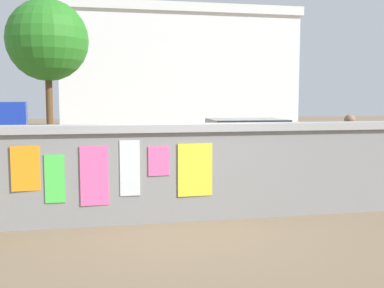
{
  "coord_description": "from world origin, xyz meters",
  "views": [
    {
      "loc": [
        -1.32,
        -7.05,
        1.94
      ],
      "look_at": [
        0.31,
        1.1,
        1.1
      ],
      "focal_mm": 42.75,
      "sensor_mm": 36.0,
      "label": 1
    }
  ],
  "objects": [
    {
      "name": "building_background",
      "position": [
        3.35,
        20.52,
        3.62
      ],
      "size": [
        13.94,
        4.84,
        7.2
      ],
      "color": "white",
      "rests_on": "ground"
    },
    {
      "name": "poster_wall",
      "position": [
        -0.01,
        -0.0,
        0.79
      ],
      "size": [
        8.24,
        0.42,
        1.54
      ],
      "color": "gray",
      "rests_on": "ground"
    },
    {
      "name": "car_parked",
      "position": [
        2.55,
        4.32,
        0.73
      ],
      "size": [
        3.86,
        1.85,
        1.4
      ],
      "color": "black",
      "rests_on": "ground"
    },
    {
      "name": "auto_rickshaw_truck",
      "position": [
        -2.64,
        4.35,
        0.9
      ],
      "size": [
        3.75,
        1.92,
        1.85
      ],
      "color": "black",
      "rests_on": "ground"
    },
    {
      "name": "person_walking",
      "position": [
        3.53,
        1.21,
        0.99
      ],
      "size": [
        0.46,
        0.46,
        1.62
      ],
      "color": "#3F994C",
      "rests_on": "ground"
    },
    {
      "name": "motorcycle",
      "position": [
        0.68,
        1.27,
        0.46
      ],
      "size": [
        1.9,
        0.56,
        0.87
      ],
      "color": "black",
      "rests_on": "ground"
    },
    {
      "name": "ground",
      "position": [
        0.0,
        8.0,
        0.0
      ],
      "size": [
        60.0,
        60.0,
        0.0
      ],
      "primitive_type": "plane",
      "color": "#7A664C"
    },
    {
      "name": "tree_roadside",
      "position": [
        -3.31,
        11.95,
        4.19
      ],
      "size": [
        3.19,
        3.19,
        5.8
      ],
      "color": "brown",
      "rests_on": "ground"
    }
  ]
}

